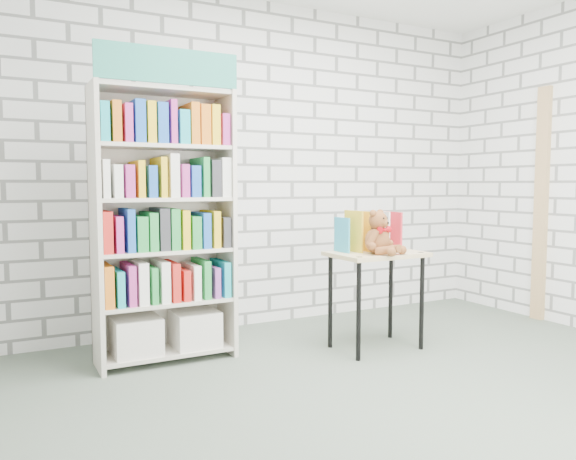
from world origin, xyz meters
name	(u,v)px	position (x,y,z in m)	size (l,w,h in m)	color
ground	(419,396)	(0.00, 0.00, 0.00)	(4.50, 4.50, 0.00)	#4F5B4D
room_shell	(425,86)	(0.00, 0.00, 1.78)	(4.52, 4.02, 2.81)	silver
bookshelf	(164,223)	(-1.12, 1.36, 0.96)	(0.94, 0.37, 2.12)	beige
display_table	(376,266)	(0.35, 0.89, 0.63)	(0.68, 0.48, 0.73)	tan
table_books	(368,232)	(0.35, 1.00, 0.87)	(0.48, 0.21, 0.28)	#2B98BD
teddy_bear	(380,236)	(0.30, 0.79, 0.86)	(0.30, 0.29, 0.32)	brown
door_trim	(541,205)	(2.23, 0.95, 1.05)	(0.05, 0.12, 2.10)	tan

